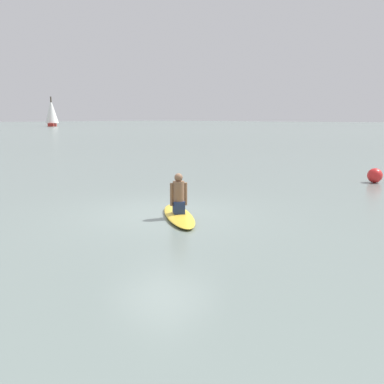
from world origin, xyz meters
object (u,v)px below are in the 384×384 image
(person_paddler, at_px, (179,195))
(buoy_marker, at_px, (375,175))
(sailboat_near_right, at_px, (52,112))
(surfboard, at_px, (179,215))

(person_paddler, distance_m, buoy_marker, 9.51)
(sailboat_near_right, bearing_deg, buoy_marker, 16.94)
(buoy_marker, bearing_deg, person_paddler, -102.66)
(surfboard, xyz_separation_m, buoy_marker, (2.08, 9.27, 0.22))
(buoy_marker, bearing_deg, surfboard, -102.66)
(sailboat_near_right, relative_size, buoy_marker, 13.58)
(surfboard, height_order, buoy_marker, buoy_marker)
(person_paddler, height_order, sailboat_near_right, sailboat_near_right)
(sailboat_near_right, xyz_separation_m, buoy_marker, (96.29, -47.12, -3.36))
(surfboard, bearing_deg, person_paddler, -154.49)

